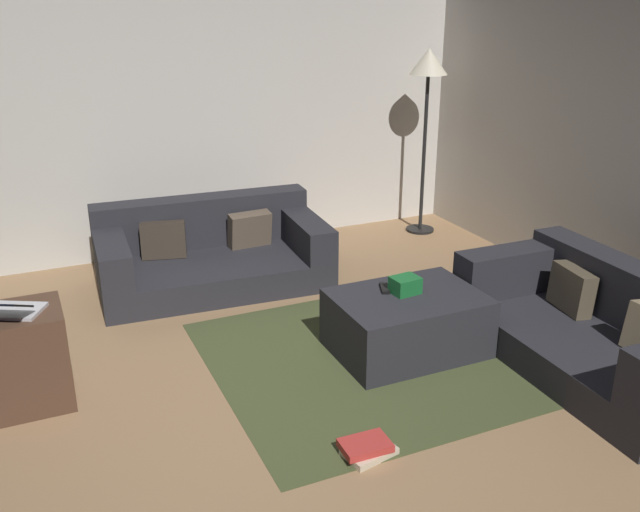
{
  "coord_description": "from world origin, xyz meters",
  "views": [
    {
      "loc": [
        -1.07,
        -3.09,
        2.3
      ],
      "look_at": [
        0.6,
        0.61,
        0.75
      ],
      "focal_mm": 39.1,
      "sensor_mm": 36.0,
      "label": 1
    }
  ],
  "objects_px": {
    "couch_left": "(210,253)",
    "couch_right": "(601,329)",
    "laptop": "(6,309)",
    "ottoman": "(407,323)",
    "gift_box": "(405,285)",
    "corner_lamp": "(428,77)",
    "side_table": "(21,359)",
    "tv_remote": "(385,288)",
    "book_stack": "(367,448)"
  },
  "relations": [
    {
      "from": "couch_left",
      "to": "couch_right",
      "type": "distance_m",
      "value": 3.08
    },
    {
      "from": "laptop",
      "to": "couch_right",
      "type": "bearing_deg",
      "value": -15.94
    },
    {
      "from": "ottoman",
      "to": "gift_box",
      "type": "xyz_separation_m",
      "value": [
        0.0,
        0.05,
        0.26
      ]
    },
    {
      "from": "couch_right",
      "to": "ottoman",
      "type": "relative_size",
      "value": 1.86
    },
    {
      "from": "laptop",
      "to": "ottoman",
      "type": "bearing_deg",
      "value": -7.31
    },
    {
      "from": "laptop",
      "to": "couch_left",
      "type": "bearing_deg",
      "value": 42.64
    },
    {
      "from": "couch_left",
      "to": "corner_lamp",
      "type": "xyz_separation_m",
      "value": [
        2.31,
        0.4,
        1.29
      ]
    },
    {
      "from": "couch_left",
      "to": "side_table",
      "type": "height_order",
      "value": "couch_left"
    },
    {
      "from": "tv_remote",
      "to": "side_table",
      "type": "bearing_deg",
      "value": -163.81
    },
    {
      "from": "couch_right",
      "to": "side_table",
      "type": "relative_size",
      "value": 3.04
    },
    {
      "from": "side_table",
      "to": "ottoman",
      "type": "bearing_deg",
      "value": -8.62
    },
    {
      "from": "couch_left",
      "to": "tv_remote",
      "type": "relative_size",
      "value": 11.82
    },
    {
      "from": "couch_left",
      "to": "couch_right",
      "type": "relative_size",
      "value": 1.04
    },
    {
      "from": "gift_box",
      "to": "couch_left",
      "type": "bearing_deg",
      "value": 117.14
    },
    {
      "from": "tv_remote",
      "to": "corner_lamp",
      "type": "relative_size",
      "value": 0.09
    },
    {
      "from": "tv_remote",
      "to": "book_stack",
      "type": "xyz_separation_m",
      "value": [
        -0.68,
        -1.06,
        -0.38
      ]
    },
    {
      "from": "ottoman",
      "to": "laptop",
      "type": "height_order",
      "value": "laptop"
    },
    {
      "from": "couch_left",
      "to": "laptop",
      "type": "bearing_deg",
      "value": 46.25
    },
    {
      "from": "gift_box",
      "to": "corner_lamp",
      "type": "distance_m",
      "value": 2.75
    },
    {
      "from": "corner_lamp",
      "to": "couch_right",
      "type": "bearing_deg",
      "value": -98.13
    },
    {
      "from": "book_stack",
      "to": "corner_lamp",
      "type": "bearing_deg",
      "value": 53.9
    },
    {
      "from": "gift_box",
      "to": "laptop",
      "type": "bearing_deg",
      "value": 173.79
    },
    {
      "from": "tv_remote",
      "to": "couch_left",
      "type": "bearing_deg",
      "value": 137.34
    },
    {
      "from": "tv_remote",
      "to": "laptop",
      "type": "height_order",
      "value": "laptop"
    },
    {
      "from": "couch_right",
      "to": "corner_lamp",
      "type": "bearing_deg",
      "value": -6.68
    },
    {
      "from": "side_table",
      "to": "corner_lamp",
      "type": "relative_size",
      "value": 0.33
    },
    {
      "from": "couch_left",
      "to": "gift_box",
      "type": "height_order",
      "value": "couch_left"
    },
    {
      "from": "tv_remote",
      "to": "gift_box",
      "type": "bearing_deg",
      "value": -24.44
    },
    {
      "from": "ottoman",
      "to": "tv_remote",
      "type": "relative_size",
      "value": 6.11
    },
    {
      "from": "couch_right",
      "to": "book_stack",
      "type": "bearing_deg",
      "value": 98.67
    },
    {
      "from": "book_stack",
      "to": "couch_right",
      "type": "bearing_deg",
      "value": 7.22
    },
    {
      "from": "side_table",
      "to": "book_stack",
      "type": "relative_size",
      "value": 1.99
    },
    {
      "from": "ottoman",
      "to": "side_table",
      "type": "distance_m",
      "value": 2.42
    },
    {
      "from": "couch_right",
      "to": "side_table",
      "type": "distance_m",
      "value": 3.58
    },
    {
      "from": "laptop",
      "to": "corner_lamp",
      "type": "distance_m",
      "value": 4.36
    },
    {
      "from": "couch_right",
      "to": "side_table",
      "type": "bearing_deg",
      "value": 74.59
    },
    {
      "from": "ottoman",
      "to": "book_stack",
      "type": "bearing_deg",
      "value": -130.56
    },
    {
      "from": "couch_left",
      "to": "side_table",
      "type": "relative_size",
      "value": 3.17
    },
    {
      "from": "book_stack",
      "to": "ottoman",
      "type": "bearing_deg",
      "value": 49.44
    },
    {
      "from": "ottoman",
      "to": "couch_right",
      "type": "bearing_deg",
      "value": -33.05
    },
    {
      "from": "laptop",
      "to": "book_stack",
      "type": "xyz_separation_m",
      "value": [
        1.64,
        -1.22,
        -0.61
      ]
    },
    {
      "from": "ottoman",
      "to": "tv_remote",
      "type": "bearing_deg",
      "value": 123.12
    },
    {
      "from": "laptop",
      "to": "book_stack",
      "type": "height_order",
      "value": "laptop"
    },
    {
      "from": "tv_remote",
      "to": "book_stack",
      "type": "height_order",
      "value": "tv_remote"
    },
    {
      "from": "side_table",
      "to": "corner_lamp",
      "type": "bearing_deg",
      "value": 24.84
    },
    {
      "from": "ottoman",
      "to": "corner_lamp",
      "type": "bearing_deg",
      "value": 55.96
    },
    {
      "from": "gift_box",
      "to": "laptop",
      "type": "xyz_separation_m",
      "value": [
        -2.42,
        0.26,
        0.18
      ]
    },
    {
      "from": "gift_box",
      "to": "laptop",
      "type": "distance_m",
      "value": 2.44
    },
    {
      "from": "couch_right",
      "to": "book_stack",
      "type": "distance_m",
      "value": 1.84
    },
    {
      "from": "tv_remote",
      "to": "side_table",
      "type": "xyz_separation_m",
      "value": [
        -2.29,
        0.21,
        -0.12
      ]
    }
  ]
}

